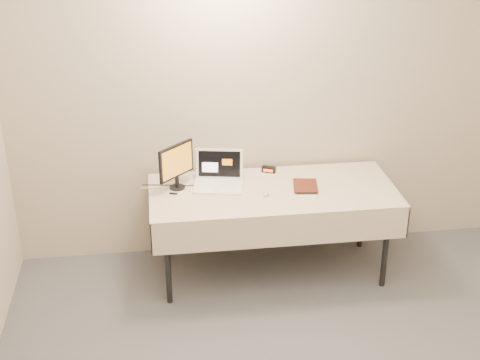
{
  "coord_description": "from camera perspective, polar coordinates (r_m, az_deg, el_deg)",
  "views": [
    {
      "loc": [
        -0.85,
        -2.39,
        2.98
      ],
      "look_at": [
        -0.26,
        1.99,
        0.86
      ],
      "focal_mm": 50.0,
      "sensor_mm": 36.0,
      "label": 1
    }
  ],
  "objects": [
    {
      "name": "back_wall",
      "position": [
        5.22,
        2.09,
        7.43
      ],
      "size": [
        4.0,
        0.1,
        2.7
      ],
      "primitive_type": "cube",
      "color": "#C3B29D",
      "rests_on": "ground"
    },
    {
      "name": "monitor",
      "position": [
        4.99,
        -5.47,
        1.45
      ],
      "size": [
        0.26,
        0.25,
        0.35
      ],
      "rotation": [
        0.0,
        0.0,
        0.76
      ],
      "color": "black",
      "rests_on": "table"
    },
    {
      "name": "usb_dongle",
      "position": [
        4.99,
        -5.71,
        -1.16
      ],
      "size": [
        0.06,
        0.03,
        0.01
      ],
      "primitive_type": "cube",
      "rotation": [
        0.0,
        0.0,
        -0.3
      ],
      "color": "black",
      "rests_on": "table"
    },
    {
      "name": "clicker",
      "position": [
        4.95,
        2.24,
        -1.19
      ],
      "size": [
        0.07,
        0.09,
        0.02
      ],
      "primitive_type": "ellipsoid",
      "rotation": [
        0.0,
        0.0,
        -0.31
      ],
      "color": "silver",
      "rests_on": "table"
    },
    {
      "name": "table",
      "position": [
        5.07,
        2.82,
        -1.44
      ],
      "size": [
        1.86,
        0.81,
        0.74
      ],
      "color": "black",
      "rests_on": "ground"
    },
    {
      "name": "alarm_clock",
      "position": [
        5.31,
        2.47,
        0.91
      ],
      "size": [
        0.12,
        0.08,
        0.05
      ],
      "rotation": [
        0.0,
        0.0,
        -0.41
      ],
      "color": "black",
      "rests_on": "table"
    },
    {
      "name": "paper_form",
      "position": [
        5.04,
        5.9,
        -0.94
      ],
      "size": [
        0.22,
        0.32,
        0.0
      ],
      "primitive_type": "cube",
      "rotation": [
        0.0,
        0.0,
        -0.37
      ],
      "color": "#C3E7B7",
      "rests_on": "table"
    },
    {
      "name": "book",
      "position": [
        5.03,
        4.64,
        0.58
      ],
      "size": [
        0.18,
        0.05,
        0.24
      ],
      "primitive_type": "imported",
      "rotation": [
        0.0,
        0.0,
        -0.17
      ],
      "color": "maroon",
      "rests_on": "table"
    },
    {
      "name": "laptop",
      "position": [
        5.09,
        -1.84,
        0.24
      ],
      "size": [
        0.41,
        0.35,
        0.26
      ],
      "rotation": [
        0.0,
        0.0,
        -0.19
      ],
      "color": "white",
      "rests_on": "table"
    }
  ]
}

